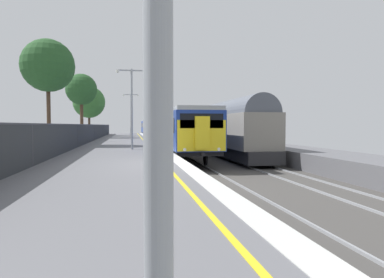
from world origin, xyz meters
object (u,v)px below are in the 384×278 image
at_px(freight_train_adjacent_track, 188,126).
at_px(commuter_train_at_platform, 158,127).
at_px(signal_gantry, 158,108).
at_px(background_tree_right, 81,90).
at_px(platform_lamp_mid, 132,102).
at_px(platform_lamp_far, 131,112).
at_px(background_tree_centre, 48,67).
at_px(background_tree_left, 88,103).

bearing_deg(freight_train_adjacent_track, commuter_train_at_platform, 165.93).
bearing_deg(signal_gantry, background_tree_right, 116.96).
xyz_separation_m(commuter_train_at_platform, platform_lamp_mid, (-3.71, -24.40, 1.86)).
bearing_deg(commuter_train_at_platform, platform_lamp_far, -141.41).
bearing_deg(background_tree_centre, background_tree_left, 89.32).
relative_size(signal_gantry, background_tree_left, 0.66).
bearing_deg(commuter_train_at_platform, platform_lamp_mid, -98.64).
distance_m(commuter_train_at_platform, freight_train_adjacent_track, 4.13).
height_order(platform_lamp_mid, background_tree_left, background_tree_left).
relative_size(platform_lamp_far, background_tree_centre, 0.66).
distance_m(commuter_train_at_platform, background_tree_left, 12.18).
xyz_separation_m(freight_train_adjacent_track, signal_gantry, (-5.47, -17.11, 1.63)).
bearing_deg(freight_train_adjacent_track, platform_lamp_far, -165.78).
xyz_separation_m(commuter_train_at_platform, background_tree_right, (-9.88, -1.58, 4.75)).
distance_m(freight_train_adjacent_track, platform_lamp_mid, 24.69).
height_order(commuter_train_at_platform, background_tree_centre, background_tree_centre).
bearing_deg(platform_lamp_mid, platform_lamp_far, 90.00).
bearing_deg(background_tree_centre, platform_lamp_far, 67.30).
height_order(freight_train_adjacent_track, platform_lamp_far, platform_lamp_far).
relative_size(platform_lamp_mid, background_tree_centre, 0.63).
distance_m(signal_gantry, background_tree_centre, 9.25).
bearing_deg(platform_lamp_mid, background_tree_centre, 137.55).
bearing_deg(background_tree_centre, platform_lamp_mid, -42.45).
xyz_separation_m(platform_lamp_mid, background_tree_right, (-6.17, 22.82, 2.89)).
bearing_deg(background_tree_left, commuter_train_at_platform, -31.54).
bearing_deg(signal_gantry, platform_lamp_far, 98.39).
distance_m(signal_gantry, platform_lamp_far, 15.32).
relative_size(platform_lamp_mid, platform_lamp_far, 0.95).
distance_m(commuter_train_at_platform, platform_lamp_mid, 24.75).
distance_m(background_tree_left, background_tree_centre, 24.58).
height_order(platform_lamp_far, background_tree_centre, background_tree_centre).
xyz_separation_m(background_tree_centre, background_tree_right, (0.32, 16.89, -0.11)).
xyz_separation_m(platform_lamp_far, background_tree_left, (-6.20, 9.04, 1.64)).
bearing_deg(platform_lamp_far, background_tree_left, 124.45).
height_order(signal_gantry, platform_lamp_far, platform_lamp_far).
relative_size(commuter_train_at_platform, signal_gantry, 11.98).
xyz_separation_m(platform_lamp_mid, background_tree_left, (-6.20, 30.48, 1.79)).
xyz_separation_m(freight_train_adjacent_track, background_tree_centre, (-14.20, -17.46, 4.70)).
bearing_deg(signal_gantry, platform_lamp_mid, -109.56).
relative_size(signal_gantry, platform_lamp_far, 0.88).
xyz_separation_m(signal_gantry, background_tree_right, (-8.41, 16.53, 2.95)).
bearing_deg(freight_train_adjacent_track, background_tree_centre, -129.11).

